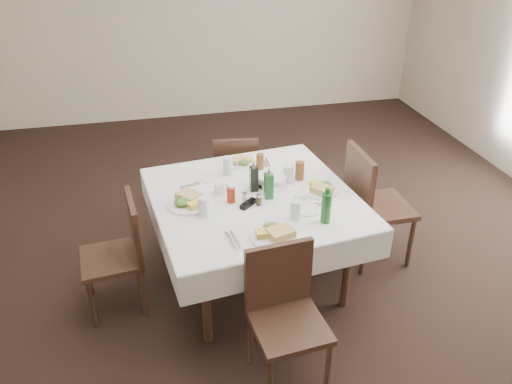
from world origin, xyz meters
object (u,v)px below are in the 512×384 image
green_bottle (326,207)px  water_e (288,174)px  water_n (228,166)px  coffee_mug (219,189)px  ketchup_bottle (231,194)px  chair_west (122,248)px  bread_basket (272,181)px  dining_table (254,205)px  water_s (296,210)px  oil_cruet_dark (254,178)px  oil_cruet_green (269,185)px  chair_north (236,171)px  chair_east (370,199)px  water_w (204,207)px  chair_south (284,306)px

green_bottle → water_e: bearing=98.5°
water_n → green_bottle: size_ratio=0.57×
coffee_mug → ketchup_bottle: bearing=-64.7°
chair_west → bread_basket: chair_west is taller
dining_table → water_s: size_ratio=11.98×
oil_cruet_dark → oil_cruet_green: oil_cruet_green is taller
water_s → bread_basket: size_ratio=0.57×
chair_north → water_s: water_s is taller
chair_east → ketchup_bottle: size_ratio=7.40×
water_e → green_bottle: size_ratio=0.56×
water_s → water_e: water_e is taller
water_w → ketchup_bottle: bearing=34.0°
chair_north → chair_east: (0.92, -0.89, 0.09)m
oil_cruet_dark → chair_west: bearing=-171.3°
chair_north → ketchup_bottle: (-0.22, -0.99, 0.34)m
ketchup_bottle → chair_north: bearing=77.5°
water_n → water_e: (0.43, -0.23, -0.00)m
water_e → coffee_mug: water_e is taller
dining_table → water_w: size_ratio=11.47×
water_s → dining_table: bearing=120.4°
bread_basket → oil_cruet_dark: bearing=-164.8°
water_n → green_bottle: 0.97m
oil_cruet_dark → water_s: bearing=-66.6°
water_e → water_w: (-0.69, -0.33, -0.00)m
dining_table → coffee_mug: size_ratio=12.86×
chair_south → dining_table: bearing=88.7°
water_e → bread_basket: water_e is taller
ketchup_bottle → chair_south: bearing=-79.8°
chair_west → green_bottle: bearing=-15.3°
ketchup_bottle → chair_east: bearing=5.1°
green_bottle → water_w: bearing=161.8°
water_w → water_s: bearing=-15.9°
coffee_mug → chair_south: bearing=-77.7°
chair_south → water_e: size_ratio=6.32×
chair_west → ketchup_bottle: 0.86m
chair_east → chair_west: (-1.94, -0.13, -0.07)m
ketchup_bottle → coffee_mug: 0.15m
water_n → coffee_mug: (-0.12, -0.29, -0.04)m
water_s → water_n: bearing=114.4°
chair_east → water_s: bearing=-151.2°
dining_table → oil_cruet_green: oil_cruet_green is taller
dining_table → chair_west: 0.99m
water_w → green_bottle: 0.82m
water_s → water_w: (-0.60, 0.17, 0.00)m
chair_south → chair_north: bearing=88.1°
chair_south → water_n: 1.34m
water_n → oil_cruet_dark: bearing=-64.2°
water_n → chair_north: bearing=73.6°
water_s → bread_basket: 0.48m
chair_south → oil_cruet_green: (0.12, 0.87, 0.36)m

